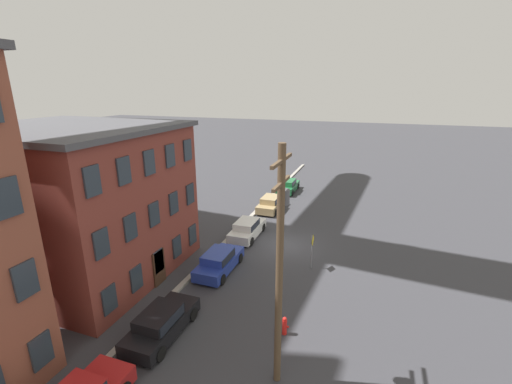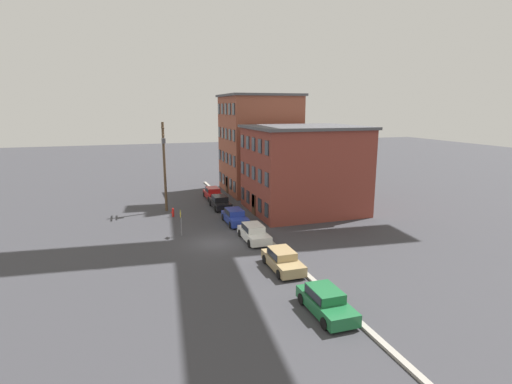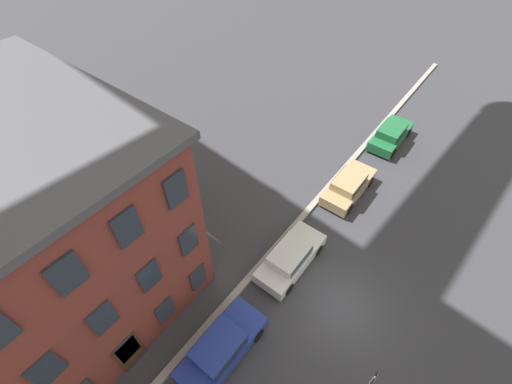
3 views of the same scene
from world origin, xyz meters
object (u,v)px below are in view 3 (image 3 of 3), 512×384
(car_tan, at_px, (349,185))
(car_green, at_px, (391,134))
(car_blue, at_px, (221,347))
(car_white, at_px, (290,257))
(caution_sign, at_px, (371,382))

(car_tan, height_order, car_green, same)
(car_blue, distance_m, car_tan, 12.31)
(car_white, bearing_deg, car_tan, 0.27)
(car_white, height_order, car_tan, same)
(car_blue, relative_size, caution_sign, 1.76)
(car_blue, distance_m, car_green, 18.93)
(car_blue, bearing_deg, caution_sign, -67.22)
(car_white, bearing_deg, car_blue, -178.26)
(car_blue, relative_size, car_tan, 1.00)
(car_blue, distance_m, car_white, 5.67)
(car_blue, height_order, car_tan, same)
(caution_sign, bearing_deg, car_green, 19.45)
(caution_sign, bearing_deg, car_blue, 112.78)
(car_tan, xyz_separation_m, car_green, (6.62, -0.04, 0.00))
(car_blue, relative_size, car_white, 1.00)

